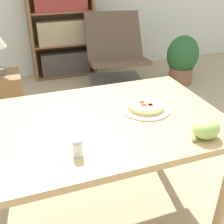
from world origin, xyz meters
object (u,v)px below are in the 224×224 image
at_px(salt_shaker, 78,148).
at_px(lounge_chair_far, 116,64).
at_px(pizza_on_plate, 146,107).
at_px(grape_bunch, 206,129).
at_px(bookshelf, 62,31).
at_px(potted_plant_floor, 182,59).
at_px(side_table, 5,104).

relative_size(salt_shaker, lounge_chair_far, 0.09).
bearing_deg(pizza_on_plate, salt_shaker, -148.32).
relative_size(grape_bunch, bookshelf, 0.11).
bearing_deg(salt_shaker, grape_bunch, -6.56).
distance_m(pizza_on_plate, bookshelf, 2.59).
relative_size(grape_bunch, lounge_chair_far, 0.16).
relative_size(salt_shaker, bookshelf, 0.06).
bearing_deg(pizza_on_plate, lounge_chair_far, 74.06).
relative_size(bookshelf, potted_plant_floor, 2.09).
xyz_separation_m(lounge_chair_far, bookshelf, (-0.54, 0.60, 0.33)).
bearing_deg(grape_bunch, potted_plant_floor, 59.17).
xyz_separation_m(salt_shaker, lounge_chair_far, (1.01, 2.26, -0.49)).
bearing_deg(lounge_chair_far, bookshelf, 141.33).
relative_size(lounge_chair_far, potted_plant_floor, 1.41).
height_order(pizza_on_plate, potted_plant_floor, pizza_on_plate).
xyz_separation_m(pizza_on_plate, potted_plant_floor, (1.41, 1.79, -0.43)).
bearing_deg(grape_bunch, pizza_on_plate, 112.03).
height_order(pizza_on_plate, grape_bunch, grape_bunch).
distance_m(pizza_on_plate, salt_shaker, 0.52).
bearing_deg(potted_plant_floor, bookshelf, 150.12).
xyz_separation_m(pizza_on_plate, side_table, (-0.78, 1.29, -0.47)).
distance_m(grape_bunch, potted_plant_floor, 2.52).
height_order(salt_shaker, bookshelf, bookshelf).
relative_size(side_table, potted_plant_floor, 0.92).
relative_size(grape_bunch, potted_plant_floor, 0.23).
relative_size(pizza_on_plate, potted_plant_floor, 0.42).
bearing_deg(side_table, salt_shaker, -77.83).
relative_size(pizza_on_plate, lounge_chair_far, 0.30).
relative_size(grape_bunch, salt_shaker, 1.83).
distance_m(pizza_on_plate, side_table, 1.57).
height_order(lounge_chair_far, side_table, lounge_chair_far).
distance_m(grape_bunch, side_table, 1.93).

